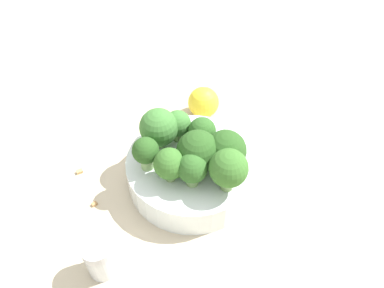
# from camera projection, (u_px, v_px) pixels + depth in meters

# --- Properties ---
(ground_plane) EXTENTS (3.00, 3.00, 0.00)m
(ground_plane) POSITION_uv_depth(u_px,v_px,m) (192.00, 180.00, 0.57)
(ground_plane) COLOR beige
(bowl) EXTENTS (0.19, 0.19, 0.05)m
(bowl) POSITION_uv_depth(u_px,v_px,m) (192.00, 170.00, 0.55)
(bowl) COLOR silver
(bowl) RESTS_ON ground_plane
(broccoli_floret_0) EXTENTS (0.04, 0.04, 0.05)m
(broccoli_floret_0) POSITION_uv_depth(u_px,v_px,m) (178.00, 125.00, 0.55)
(broccoli_floret_0) COLOR #7A9E5B
(broccoli_floret_0) RESTS_ON bowl
(broccoli_floret_1) EXTENTS (0.04, 0.04, 0.05)m
(broccoli_floret_1) POSITION_uv_depth(u_px,v_px,m) (202.00, 132.00, 0.53)
(broccoli_floret_1) COLOR #84AD66
(broccoli_floret_1) RESTS_ON bowl
(broccoli_floret_2) EXTENTS (0.06, 0.06, 0.06)m
(broccoli_floret_2) POSITION_uv_depth(u_px,v_px,m) (159.00, 128.00, 0.53)
(broccoli_floret_2) COLOR #7A9E5B
(broccoli_floret_2) RESTS_ON bowl
(broccoli_floret_3) EXTENTS (0.06, 0.06, 0.06)m
(broccoli_floret_3) POSITION_uv_depth(u_px,v_px,m) (198.00, 152.00, 0.50)
(broccoli_floret_3) COLOR #84AD66
(broccoli_floret_3) RESTS_ON bowl
(broccoli_floret_4) EXTENTS (0.05, 0.05, 0.07)m
(broccoli_floret_4) POSITION_uv_depth(u_px,v_px,m) (229.00, 169.00, 0.47)
(broccoli_floret_4) COLOR #7A9E5B
(broccoli_floret_4) RESTS_ON bowl
(broccoli_floret_5) EXTENTS (0.04, 0.04, 0.05)m
(broccoli_floret_5) POSITION_uv_depth(u_px,v_px,m) (172.00, 166.00, 0.49)
(broccoli_floret_5) COLOR #7A9E5B
(broccoli_floret_5) RESTS_ON bowl
(broccoli_floret_6) EXTENTS (0.04, 0.04, 0.05)m
(broccoli_floret_6) POSITION_uv_depth(u_px,v_px,m) (146.00, 152.00, 0.50)
(broccoli_floret_6) COLOR #8EB770
(broccoli_floret_6) RESTS_ON bowl
(broccoli_floret_7) EXTENTS (0.06, 0.06, 0.06)m
(broccoli_floret_7) POSITION_uv_depth(u_px,v_px,m) (225.00, 151.00, 0.51)
(broccoli_floret_7) COLOR #8EB770
(broccoli_floret_7) RESTS_ON bowl
(broccoli_floret_8) EXTENTS (0.04, 0.04, 0.05)m
(broccoli_floret_8) POSITION_uv_depth(u_px,v_px,m) (192.00, 169.00, 0.48)
(broccoli_floret_8) COLOR #84AD66
(broccoli_floret_8) RESTS_ON bowl
(pepper_shaker) EXTENTS (0.04, 0.04, 0.06)m
(pepper_shaker) POSITION_uv_depth(u_px,v_px,m) (100.00, 258.00, 0.45)
(pepper_shaker) COLOR silver
(pepper_shaker) RESTS_ON ground_plane
(lemon_wedge) EXTENTS (0.05, 0.05, 0.05)m
(lemon_wedge) POSITION_uv_depth(u_px,v_px,m) (203.00, 102.00, 0.65)
(lemon_wedge) COLOR yellow
(lemon_wedge) RESTS_ON ground_plane
(almond_crumb_0) EXTENTS (0.01, 0.01, 0.01)m
(almond_crumb_0) POSITION_uv_depth(u_px,v_px,m) (94.00, 203.00, 0.53)
(almond_crumb_0) COLOR #AD7F4C
(almond_crumb_0) RESTS_ON ground_plane
(almond_crumb_1) EXTENTS (0.01, 0.01, 0.01)m
(almond_crumb_1) POSITION_uv_depth(u_px,v_px,m) (79.00, 171.00, 0.58)
(almond_crumb_1) COLOR tan
(almond_crumb_1) RESTS_ON ground_plane
(almond_crumb_2) EXTENTS (0.01, 0.01, 0.01)m
(almond_crumb_2) POSITION_uv_depth(u_px,v_px,m) (177.00, 130.00, 0.64)
(almond_crumb_2) COLOR #AD7F4C
(almond_crumb_2) RESTS_ON ground_plane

